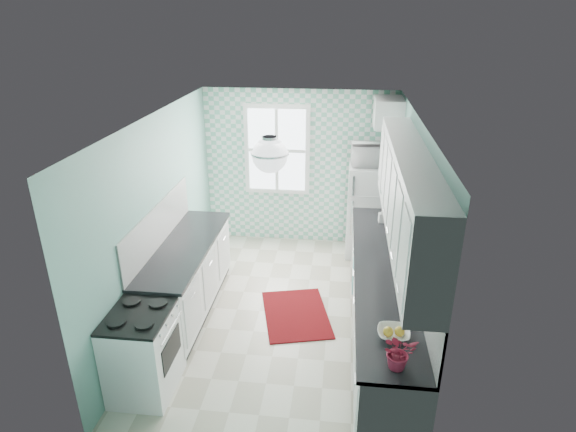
# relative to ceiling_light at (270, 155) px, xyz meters

# --- Properties ---
(floor) EXTENTS (3.00, 4.40, 0.02)m
(floor) POSITION_rel_ceiling_light_xyz_m (0.00, 0.80, -2.33)
(floor) COLOR beige
(floor) RESTS_ON ground
(ceiling) EXTENTS (3.00, 4.40, 0.02)m
(ceiling) POSITION_rel_ceiling_light_xyz_m (0.00, 0.80, 0.19)
(ceiling) COLOR white
(ceiling) RESTS_ON wall_back
(wall_back) EXTENTS (3.00, 0.02, 2.50)m
(wall_back) POSITION_rel_ceiling_light_xyz_m (0.00, 3.01, -1.07)
(wall_back) COLOR #6DA599
(wall_back) RESTS_ON floor
(wall_front) EXTENTS (3.00, 0.02, 2.50)m
(wall_front) POSITION_rel_ceiling_light_xyz_m (0.00, -1.41, -1.07)
(wall_front) COLOR #6DA599
(wall_front) RESTS_ON floor
(wall_left) EXTENTS (0.02, 4.40, 2.50)m
(wall_left) POSITION_rel_ceiling_light_xyz_m (-1.51, 0.80, -1.07)
(wall_left) COLOR #6DA599
(wall_left) RESTS_ON floor
(wall_right) EXTENTS (0.02, 4.40, 2.50)m
(wall_right) POSITION_rel_ceiling_light_xyz_m (1.51, 0.80, -1.07)
(wall_right) COLOR #6DA599
(wall_right) RESTS_ON floor
(accent_wall) EXTENTS (3.00, 0.01, 2.50)m
(accent_wall) POSITION_rel_ceiling_light_xyz_m (0.00, 2.99, -1.07)
(accent_wall) COLOR #70BEA1
(accent_wall) RESTS_ON wall_back
(window) EXTENTS (1.04, 0.05, 1.44)m
(window) POSITION_rel_ceiling_light_xyz_m (-0.35, 2.96, -0.77)
(window) COLOR white
(window) RESTS_ON wall_back
(backsplash_right) EXTENTS (0.02, 3.60, 0.51)m
(backsplash_right) POSITION_rel_ceiling_light_xyz_m (1.49, 0.40, -1.13)
(backsplash_right) COLOR white
(backsplash_right) RESTS_ON wall_right
(backsplash_left) EXTENTS (0.02, 2.15, 0.51)m
(backsplash_left) POSITION_rel_ceiling_light_xyz_m (-1.49, 0.73, -1.13)
(backsplash_left) COLOR white
(backsplash_left) RESTS_ON wall_left
(upper_cabinets_right) EXTENTS (0.33, 3.20, 0.90)m
(upper_cabinets_right) POSITION_rel_ceiling_light_xyz_m (1.33, 0.20, -0.42)
(upper_cabinets_right) COLOR white
(upper_cabinets_right) RESTS_ON wall_right
(upper_cabinet_fridge) EXTENTS (0.40, 0.74, 0.40)m
(upper_cabinet_fridge) POSITION_rel_ceiling_light_xyz_m (1.30, 2.63, -0.07)
(upper_cabinet_fridge) COLOR white
(upper_cabinet_fridge) RESTS_ON wall_right
(ceiling_light) EXTENTS (0.34, 0.34, 0.35)m
(ceiling_light) POSITION_rel_ceiling_light_xyz_m (0.00, 0.00, 0.00)
(ceiling_light) COLOR silver
(ceiling_light) RESTS_ON ceiling
(base_cabinets_right) EXTENTS (0.60, 3.60, 0.90)m
(base_cabinets_right) POSITION_rel_ceiling_light_xyz_m (1.20, 0.40, -1.87)
(base_cabinets_right) COLOR white
(base_cabinets_right) RESTS_ON floor
(countertop_right) EXTENTS (0.63, 3.60, 0.04)m
(countertop_right) POSITION_rel_ceiling_light_xyz_m (1.19, 0.40, -1.40)
(countertop_right) COLOR black
(countertop_right) RESTS_ON base_cabinets_right
(base_cabinets_left) EXTENTS (0.60, 2.15, 0.90)m
(base_cabinets_left) POSITION_rel_ceiling_light_xyz_m (-1.20, 0.73, -1.87)
(base_cabinets_left) COLOR white
(base_cabinets_left) RESTS_ON floor
(countertop_left) EXTENTS (0.63, 2.15, 0.04)m
(countertop_left) POSITION_rel_ceiling_light_xyz_m (-1.19, 0.73, -1.40)
(countertop_left) COLOR black
(countertop_left) RESTS_ON base_cabinets_left
(fridge) EXTENTS (0.64, 0.64, 1.46)m
(fridge) POSITION_rel_ceiling_light_xyz_m (1.11, 2.61, -1.59)
(fridge) COLOR white
(fridge) RESTS_ON floor
(stove) EXTENTS (0.59, 0.74, 0.89)m
(stove) POSITION_rel_ceiling_light_xyz_m (-1.20, -0.67, -1.86)
(stove) COLOR white
(stove) RESTS_ON floor
(sink) EXTENTS (0.57, 0.48, 0.53)m
(sink) POSITION_rel_ceiling_light_xyz_m (1.20, 1.37, -1.39)
(sink) COLOR silver
(sink) RESTS_ON countertop_right
(rug) EXTENTS (1.03, 1.28, 0.02)m
(rug) POSITION_rel_ceiling_light_xyz_m (0.19, 0.77, -2.32)
(rug) COLOR maroon
(rug) RESTS_ON floor
(dish_towel) EXTENTS (0.11, 0.26, 0.41)m
(dish_towel) POSITION_rel_ceiling_light_xyz_m (0.89, 1.01, -1.84)
(dish_towel) COLOR #52B5AC
(dish_towel) RESTS_ON base_cabinets_right
(fruit_bowl) EXTENTS (0.29, 0.29, 0.07)m
(fruit_bowl) POSITION_rel_ceiling_light_xyz_m (1.20, -0.81, -1.35)
(fruit_bowl) COLOR white
(fruit_bowl) RESTS_ON countertop_right
(potted_plant) EXTENTS (0.33, 0.31, 0.30)m
(potted_plant) POSITION_rel_ceiling_light_xyz_m (1.20, -1.19, -1.23)
(potted_plant) COLOR #A61C25
(potted_plant) RESTS_ON countertop_right
(soap_bottle) EXTENTS (0.10, 0.10, 0.19)m
(soap_bottle) POSITION_rel_ceiling_light_xyz_m (1.25, 1.71, -1.29)
(soap_bottle) COLOR #98C6D1
(soap_bottle) RESTS_ON countertop_right
(microwave) EXTENTS (0.61, 0.44, 0.32)m
(microwave) POSITION_rel_ceiling_light_xyz_m (1.11, 2.61, -0.70)
(microwave) COLOR white
(microwave) RESTS_ON fridge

